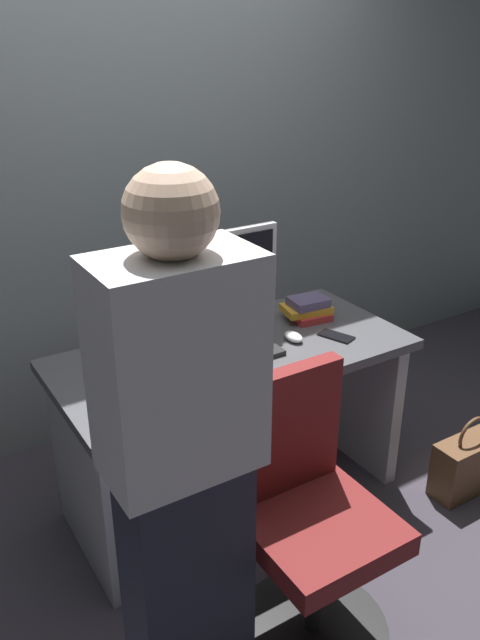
{
  "coord_description": "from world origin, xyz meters",
  "views": [
    {
      "loc": [
        -1.19,
        -1.96,
        1.9
      ],
      "look_at": [
        0.0,
        -0.05,
        0.88
      ],
      "focal_mm": 36.25,
      "sensor_mm": 36.0,
      "label": 1
    }
  ],
  "objects_px": {
    "desk": "(234,398)",
    "mouse": "(293,337)",
    "person_at_desk": "(182,468)",
    "office_chair": "(307,526)",
    "keyboard": "(231,360)",
    "monitor": "(218,281)",
    "cup_by_monitor": "(116,359)",
    "cup_near_keyboard": "(144,385)",
    "handbag": "(468,464)",
    "book_stack": "(308,309)",
    "cell_phone": "(336,336)"
  },
  "relations": [
    {
      "from": "cup_by_monitor",
      "to": "handbag",
      "type": "relative_size",
      "value": 0.23
    },
    {
      "from": "office_chair",
      "to": "mouse",
      "type": "xyz_separation_m",
      "value": [
        0.39,
        0.63,
        0.32
      ]
    },
    {
      "from": "office_chair",
      "to": "mouse",
      "type": "bearing_deg",
      "value": 58.02
    },
    {
      "from": "mouse",
      "to": "office_chair",
      "type": "bearing_deg",
      "value": -121.98
    },
    {
      "from": "office_chair",
      "to": "person_at_desk",
      "type": "bearing_deg",
      "value": -178.98
    },
    {
      "from": "cell_phone",
      "to": "handbag",
      "type": "distance_m",
      "value": 0.86
    },
    {
      "from": "mouse",
      "to": "person_at_desk",
      "type": "bearing_deg",
      "value": -142.54
    },
    {
      "from": "cup_by_monitor",
      "to": "keyboard",
      "type": "bearing_deg",
      "value": -24.02
    },
    {
      "from": "desk",
      "to": "office_chair",
      "type": "height_order",
      "value": "office_chair"
    },
    {
      "from": "monitor",
      "to": "cup_near_keyboard",
      "type": "relative_size",
      "value": 6.13
    },
    {
      "from": "office_chair",
      "to": "mouse",
      "type": "distance_m",
      "value": 0.81
    },
    {
      "from": "monitor",
      "to": "office_chair",
      "type": "bearing_deg",
      "value": -99.88
    },
    {
      "from": "office_chair",
      "to": "monitor",
      "type": "xyz_separation_m",
      "value": [
        0.14,
        0.8,
        0.56
      ]
    },
    {
      "from": "person_at_desk",
      "to": "cup_by_monitor",
      "type": "distance_m",
      "value": 0.8
    },
    {
      "from": "keyboard",
      "to": "mouse",
      "type": "distance_m",
      "value": 0.32
    },
    {
      "from": "keyboard",
      "to": "cell_phone",
      "type": "bearing_deg",
      "value": -4.81
    },
    {
      "from": "keyboard",
      "to": "mouse",
      "type": "relative_size",
      "value": 4.3
    },
    {
      "from": "desk",
      "to": "cell_phone",
      "type": "relative_size",
      "value": 9.92
    },
    {
      "from": "monitor",
      "to": "cell_phone",
      "type": "bearing_deg",
      "value": -29.1
    },
    {
      "from": "desk",
      "to": "monitor",
      "type": "distance_m",
      "value": 0.49
    },
    {
      "from": "book_stack",
      "to": "office_chair",
      "type": "bearing_deg",
      "value": -126.68
    },
    {
      "from": "desk",
      "to": "handbag",
      "type": "bearing_deg",
      "value": -28.99
    },
    {
      "from": "cup_by_monitor",
      "to": "person_at_desk",
      "type": "bearing_deg",
      "value": -99.2
    },
    {
      "from": "cup_by_monitor",
      "to": "book_stack",
      "type": "xyz_separation_m",
      "value": [
        0.89,
        -0.01,
        0.01
      ]
    },
    {
      "from": "desk",
      "to": "mouse",
      "type": "bearing_deg",
      "value": -12.82
    },
    {
      "from": "desk",
      "to": "handbag",
      "type": "distance_m",
      "value": 1.1
    },
    {
      "from": "office_chair",
      "to": "keyboard",
      "type": "relative_size",
      "value": 2.19
    },
    {
      "from": "handbag",
      "to": "person_at_desk",
      "type": "bearing_deg",
      "value": -172.57
    },
    {
      "from": "cup_near_keyboard",
      "to": "handbag",
      "type": "height_order",
      "value": "cup_near_keyboard"
    },
    {
      "from": "person_at_desk",
      "to": "office_chair",
      "type": "bearing_deg",
      "value": 1.02
    },
    {
      "from": "monitor",
      "to": "handbag",
      "type": "xyz_separation_m",
      "value": [
        0.91,
        -0.62,
        -0.85
      ]
    },
    {
      "from": "monitor",
      "to": "book_stack",
      "type": "distance_m",
      "value": 0.48
    },
    {
      "from": "desk",
      "to": "cell_phone",
      "type": "xyz_separation_m",
      "value": [
        0.42,
        -0.12,
        0.23
      ]
    },
    {
      "from": "monitor",
      "to": "cup_by_monitor",
      "type": "bearing_deg",
      "value": -177.33
    },
    {
      "from": "desk",
      "to": "office_chair",
      "type": "distance_m",
      "value": 0.71
    },
    {
      "from": "cell_phone",
      "to": "desk",
      "type": "bearing_deg",
      "value": 142.89
    },
    {
      "from": "desk",
      "to": "person_at_desk",
      "type": "xyz_separation_m",
      "value": [
        -0.58,
        -0.7,
        0.33
      ]
    },
    {
      "from": "office_chair",
      "to": "monitor",
      "type": "distance_m",
      "value": 0.99
    },
    {
      "from": "office_chair",
      "to": "cup_near_keyboard",
      "type": "bearing_deg",
      "value": 118.75
    },
    {
      "from": "monitor",
      "to": "cup_near_keyboard",
      "type": "bearing_deg",
      "value": -150.78
    },
    {
      "from": "person_at_desk",
      "to": "monitor",
      "type": "xyz_separation_m",
      "value": [
        0.58,
        0.81,
        0.15
      ]
    },
    {
      "from": "person_at_desk",
      "to": "keyboard",
      "type": "xyz_separation_m",
      "value": [
        0.52,
        0.61,
        -0.1
      ]
    },
    {
      "from": "monitor",
      "to": "handbag",
      "type": "distance_m",
      "value": 1.39
    },
    {
      "from": "monitor",
      "to": "mouse",
      "type": "relative_size",
      "value": 5.4
    },
    {
      "from": "mouse",
      "to": "handbag",
      "type": "bearing_deg",
      "value": -34.22
    },
    {
      "from": "keyboard",
      "to": "mouse",
      "type": "bearing_deg",
      "value": 4.78
    },
    {
      "from": "cup_by_monitor",
      "to": "book_stack",
      "type": "height_order",
      "value": "book_stack"
    },
    {
      "from": "office_chair",
      "to": "person_at_desk",
      "type": "height_order",
      "value": "person_at_desk"
    },
    {
      "from": "monitor",
      "to": "handbag",
      "type": "bearing_deg",
      "value": -34.04
    },
    {
      "from": "desk",
      "to": "person_at_desk",
      "type": "height_order",
      "value": "person_at_desk"
    }
  ]
}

